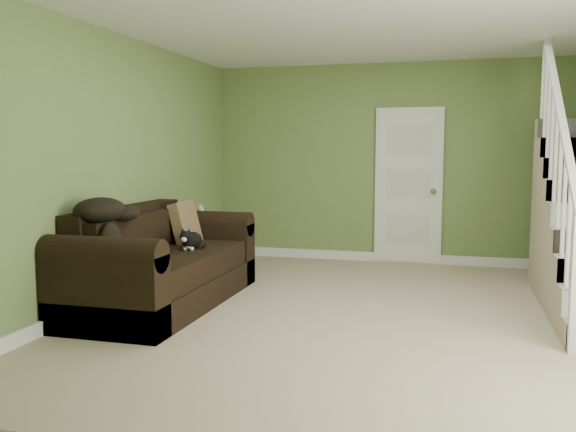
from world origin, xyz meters
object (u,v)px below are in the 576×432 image
Objects in this scene: side_table at (197,249)px; cat at (191,240)px; sofa at (160,267)px; banana at (154,259)px.

cat is (0.46, -1.17, 0.29)m from side_table.
sofa is 12.46× the size of banana.
side_table is 4.34× the size of banana.
sofa reaches higher than banana.
sofa reaches higher than side_table.
banana is (0.21, -0.51, 0.18)m from sofa.
side_table is at bearing 108.23° from cat.
banana is at bearing -76.82° from side_table.
sofa is 2.87× the size of side_table.
side_table is at bearing 66.23° from banana.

